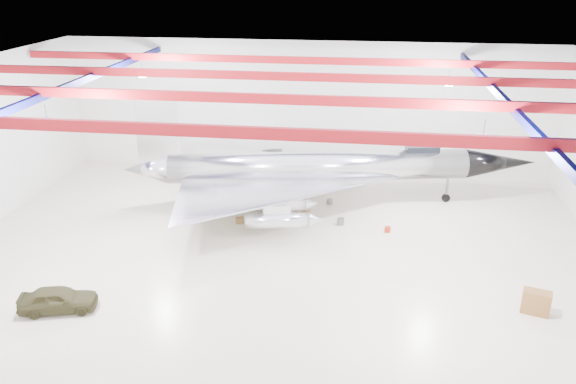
# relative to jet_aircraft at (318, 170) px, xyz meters

# --- Properties ---
(floor) EXTENTS (40.00, 40.00, 0.00)m
(floor) POSITION_rel_jet_aircraft_xyz_m (-1.73, -8.11, -2.69)
(floor) COLOR beige
(floor) RESTS_ON ground
(wall_back) EXTENTS (40.00, 0.00, 40.00)m
(wall_back) POSITION_rel_jet_aircraft_xyz_m (-1.73, 6.89, 2.81)
(wall_back) COLOR silver
(wall_back) RESTS_ON floor
(ceiling) EXTENTS (40.00, 40.00, 0.00)m
(ceiling) POSITION_rel_jet_aircraft_xyz_m (-1.73, -8.11, 8.31)
(ceiling) COLOR #0A0F38
(ceiling) RESTS_ON wall_back
(ceiling_structure) EXTENTS (39.50, 29.50, 1.08)m
(ceiling_structure) POSITION_rel_jet_aircraft_xyz_m (-1.73, -8.11, 7.63)
(ceiling_structure) COLOR maroon
(ceiling_structure) RESTS_ON ceiling
(jet_aircraft) EXTENTS (29.90, 20.18, 8.21)m
(jet_aircraft) POSITION_rel_jet_aircraft_xyz_m (0.00, 0.00, 0.00)
(jet_aircraft) COLOR silver
(jet_aircraft) RESTS_ON floor
(jeep) EXTENTS (4.16, 2.52, 1.32)m
(jeep) POSITION_rel_jet_aircraft_xyz_m (-11.90, -15.54, -2.03)
(jeep) COLOR #37331B
(jeep) RESTS_ON floor
(desk) EXTENTS (1.52, 1.05, 1.26)m
(desk) POSITION_rel_jet_aircraft_xyz_m (12.34, -12.34, -2.06)
(desk) COLOR brown
(desk) RESTS_ON floor
(crate_ply) EXTENTS (0.68, 0.61, 0.39)m
(crate_ply) POSITION_rel_jet_aircraft_xyz_m (-4.97, -3.94, -2.50)
(crate_ply) COLOR olive
(crate_ply) RESTS_ON floor
(toolbox_red) EXTENTS (0.48, 0.39, 0.34)m
(toolbox_red) POSITION_rel_jet_aircraft_xyz_m (-4.18, 1.00, -2.53)
(toolbox_red) COLOR #9F230F
(toolbox_red) RESTS_ON floor
(engine_drum) EXTENTS (0.67, 0.67, 0.45)m
(engine_drum) POSITION_rel_jet_aircraft_xyz_m (1.92, -3.24, -2.47)
(engine_drum) COLOR #59595B
(engine_drum) RESTS_ON floor
(parts_bin) EXTENTS (0.63, 0.56, 0.36)m
(parts_bin) POSITION_rel_jet_aircraft_xyz_m (-0.61, -1.92, -2.51)
(parts_bin) COLOR olive
(parts_bin) RESTS_ON floor
(tool_chest) EXTENTS (0.48, 0.48, 0.36)m
(tool_chest) POSITION_rel_jet_aircraft_xyz_m (5.09, -3.91, -2.51)
(tool_chest) COLOR #9F230F
(tool_chest) RESTS_ON floor
(oil_barrel) EXTENTS (0.64, 0.55, 0.39)m
(oil_barrel) POSITION_rel_jet_aircraft_xyz_m (-1.69, -3.64, -2.50)
(oil_barrel) COLOR olive
(oil_barrel) RESTS_ON floor
(spares_box) EXTENTS (0.56, 0.56, 0.40)m
(spares_box) POSITION_rel_jet_aircraft_xyz_m (0.94, 0.17, -2.50)
(spares_box) COLOR #59595B
(spares_box) RESTS_ON floor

